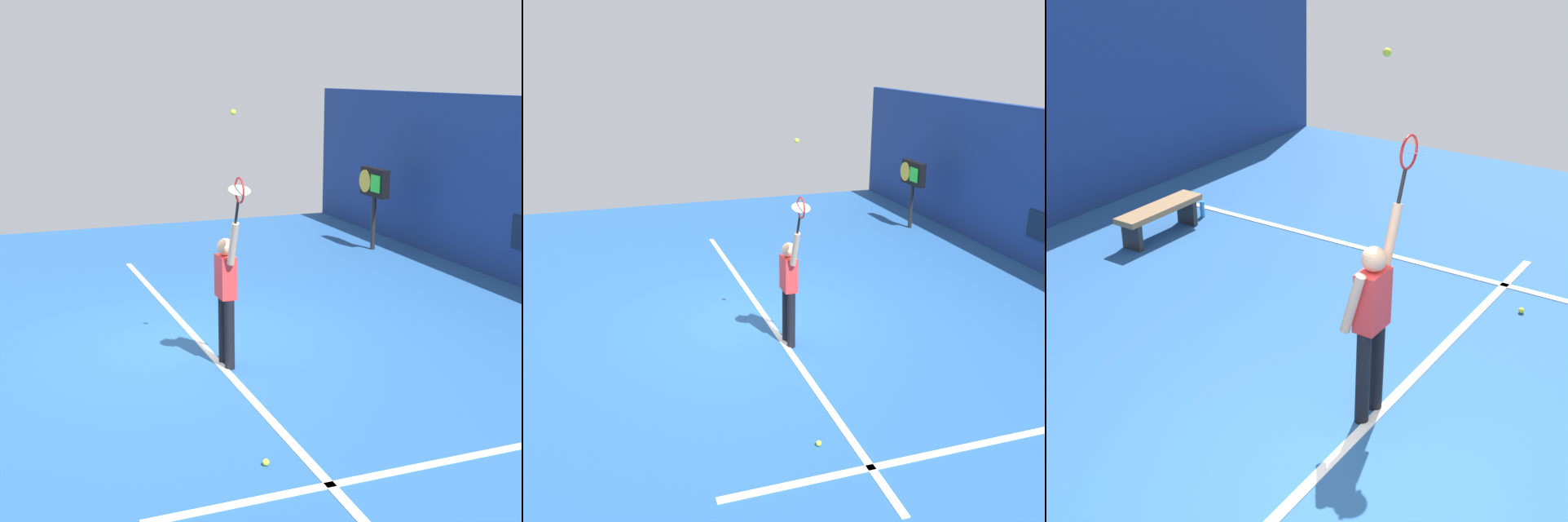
% 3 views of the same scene
% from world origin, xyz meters
% --- Properties ---
extents(ground_plane, '(18.00, 18.00, 0.00)m').
position_xyz_m(ground_plane, '(0.00, 0.00, 0.00)').
color(ground_plane, '#23518C').
extents(court_baseline, '(10.00, 0.10, 0.01)m').
position_xyz_m(court_baseline, '(0.00, 0.28, 0.01)').
color(court_baseline, white).
rests_on(court_baseline, ground_plane).
extents(court_sideline, '(0.10, 7.00, 0.01)m').
position_xyz_m(court_sideline, '(4.18, 2.00, 0.01)').
color(court_sideline, white).
rests_on(court_sideline, ground_plane).
extents(tennis_player, '(0.68, 0.31, 1.97)m').
position_xyz_m(tennis_player, '(0.94, 0.36, 1.01)').
color(tennis_player, black).
rests_on(tennis_player, ground_plane).
extents(tennis_racket, '(0.40, 0.27, 0.63)m').
position_xyz_m(tennis_racket, '(1.47, 0.36, 2.34)').
color(tennis_racket, black).
extents(tennis_ball, '(0.07, 0.07, 0.07)m').
position_xyz_m(tennis_ball, '(1.12, 0.41, 3.26)').
color(tennis_ball, '#CCE033').
extents(court_bench, '(1.40, 0.36, 0.45)m').
position_xyz_m(court_bench, '(2.98, 4.88, 0.34)').
color(court_bench, olive).
rests_on(court_bench, ground_plane).
extents(water_bottle, '(0.07, 0.07, 0.24)m').
position_xyz_m(water_bottle, '(3.87, 4.88, 0.12)').
color(water_bottle, '#338CD8').
rests_on(water_bottle, ground_plane).
extents(spare_ball, '(0.07, 0.07, 0.07)m').
position_xyz_m(spare_ball, '(3.61, -0.14, 0.03)').
color(spare_ball, '#CCE033').
rests_on(spare_ball, ground_plane).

